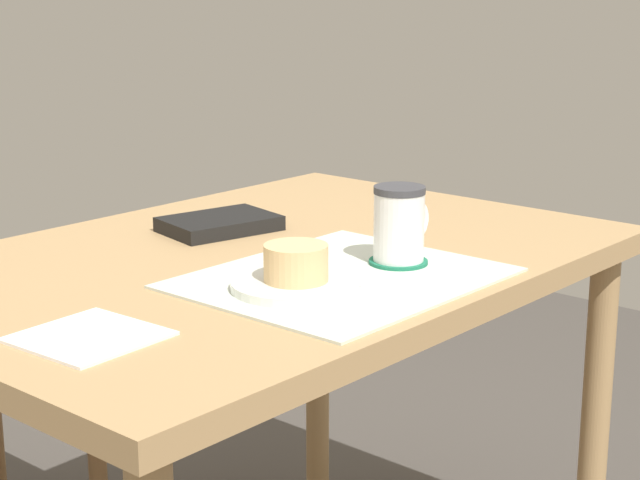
{
  "coord_description": "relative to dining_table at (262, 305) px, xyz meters",
  "views": [
    {
      "loc": [
        -1.12,
        -1.1,
        1.13
      ],
      "look_at": [
        -0.03,
        -0.14,
        0.76
      ],
      "focal_mm": 60.0,
      "sensor_mm": 36.0,
      "label": 1
    }
  ],
  "objects": [
    {
      "name": "placemat",
      "position": [
        -0.03,
        -0.18,
        0.08
      ],
      "size": [
        0.42,
        0.35,
        0.0
      ],
      "primitive_type": "cube",
      "color": "silver",
      "rests_on": "dining_table"
    },
    {
      "name": "pastry",
      "position": [
        -0.11,
        -0.17,
        0.12
      ],
      "size": [
        0.09,
        0.09,
        0.05
      ],
      "primitive_type": "cylinder",
      "color": "#E5BC7F",
      "rests_on": "pastry_plate"
    },
    {
      "name": "pastry_plate",
      "position": [
        -0.11,
        -0.17,
        0.09
      ],
      "size": [
        0.18,
        0.18,
        0.01
      ],
      "primitive_type": "cylinder",
      "color": "silver",
      "rests_on": "placemat"
    },
    {
      "name": "paper_napkin",
      "position": [
        -0.41,
        -0.11,
        0.08
      ],
      "size": [
        0.16,
        0.16,
        0.0
      ],
      "primitive_type": "cube",
      "rotation": [
        0.0,
        0.0,
        0.05
      ],
      "color": "white",
      "rests_on": "dining_table"
    },
    {
      "name": "coffee_mug",
      "position": [
        0.08,
        -0.2,
        0.15
      ],
      "size": [
        0.11,
        0.07,
        0.11
      ],
      "color": "white",
      "rests_on": "coffee_coaster"
    },
    {
      "name": "dining_table",
      "position": [
        0.0,
        0.0,
        0.0
      ],
      "size": [
        1.11,
        0.76,
        0.71
      ],
      "color": "tan",
      "rests_on": "ground_plane"
    },
    {
      "name": "coffee_coaster",
      "position": [
        0.08,
        -0.2,
        0.09
      ],
      "size": [
        0.09,
        0.09,
        0.0
      ],
      "primitive_type": "cylinder",
      "color": "#196B4C",
      "rests_on": "placemat"
    },
    {
      "name": "small_book",
      "position": [
        0.06,
        0.15,
        0.09
      ],
      "size": [
        0.2,
        0.16,
        0.02
      ],
      "primitive_type": "cube",
      "rotation": [
        0.0,
        0.0,
        -0.21
      ],
      "color": "black",
      "rests_on": "dining_table"
    }
  ]
}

